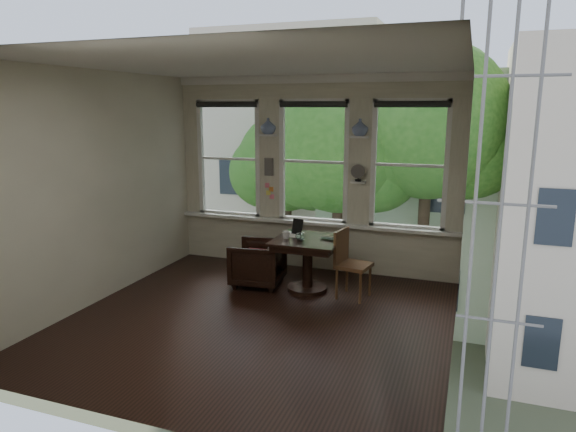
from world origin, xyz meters
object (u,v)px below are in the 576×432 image
at_px(laptop, 330,240).
at_px(armchair_left, 257,263).
at_px(side_chair_right, 354,265).
at_px(mug, 286,235).
at_px(table, 308,265).

bearing_deg(laptop, armchair_left, -170.87).
relative_size(armchair_left, laptop, 2.42).
bearing_deg(side_chair_right, laptop, 91.72).
bearing_deg(side_chair_right, armchair_left, 99.22).
height_order(armchair_left, mug, mug).
bearing_deg(armchair_left, table, 85.51).
xyz_separation_m(side_chair_right, mug, (-0.95, -0.04, 0.34)).
relative_size(laptop, mug, 2.67).
bearing_deg(laptop, mug, -163.72).
bearing_deg(side_chair_right, table, 96.20).
relative_size(table, mug, 8.12).
height_order(table, mug, mug).
xyz_separation_m(armchair_left, laptop, (1.06, 0.03, 0.44)).
xyz_separation_m(armchair_left, mug, (0.47, -0.06, 0.48)).
bearing_deg(mug, armchair_left, 172.32).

